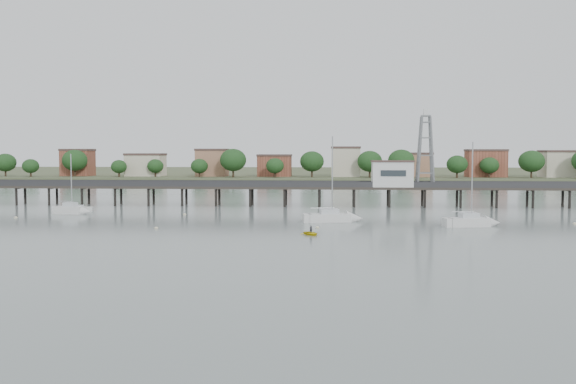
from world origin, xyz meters
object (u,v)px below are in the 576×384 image
sailboat_d (477,222)px  white_tender (84,209)px  lattice_tower (425,151)px  sailboat_c (338,218)px  sailboat_b (75,210)px  pier (268,187)px  yellow_dinghy (311,235)px

sailboat_d → white_tender: sailboat_d is taller
lattice_tower → sailboat_c: size_ratio=1.09×
sailboat_b → pier: bearing=43.0°
yellow_dinghy → lattice_tower: bearing=33.3°
sailboat_c → sailboat_b: bearing=157.8°
pier → sailboat_b: sailboat_b is taller
pier → sailboat_b: bearing=-149.8°
white_tender → sailboat_d: bearing=-24.1°
sailboat_c → white_tender: bearing=151.6°
sailboat_b → white_tender: sailboat_b is taller
pier → yellow_dinghy: 46.09m
sailboat_b → white_tender: size_ratio=3.33×
sailboat_b → lattice_tower: bearing=29.3°
lattice_tower → pier: bearing=-180.0°
sailboat_c → sailboat_b: (-46.72, 9.49, 0.02)m
sailboat_c → yellow_dinghy: 16.67m
sailboat_d → yellow_dinghy: 26.81m
sailboat_c → yellow_dinghy: bearing=-113.8°
sailboat_d → pier: bearing=123.0°
lattice_tower → sailboat_b: (-64.20, -19.05, -10.45)m
sailboat_b → yellow_dinghy: bearing=-18.2°
sailboat_c → white_tender: sailboat_c is taller
pier → lattice_tower: size_ratio=9.68×
pier → yellow_dinghy: pier is taller
lattice_tower → sailboat_d: bearing=-84.9°
sailboat_c → lattice_tower: bearing=47.8°
pier → sailboat_d: sailboat_d is taller
pier → white_tender: 36.04m
sailboat_b → yellow_dinghy: (42.97, -25.72, -0.65)m
yellow_dinghy → sailboat_b: bearing=117.7°
sailboat_c → sailboat_b: sailboat_c is taller
sailboat_d → white_tender: bearing=150.7°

